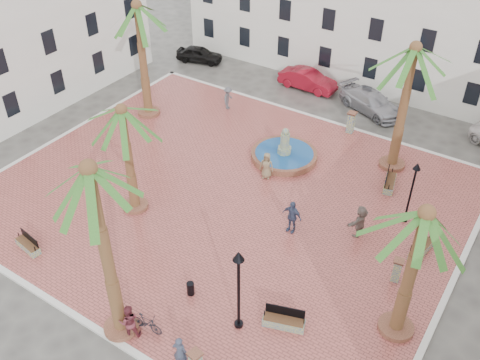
{
  "coord_description": "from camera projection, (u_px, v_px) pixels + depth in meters",
  "views": [
    {
      "loc": [
        14.17,
        -20.02,
        19.42
      ],
      "look_at": [
        1.0,
        0.0,
        1.6
      ],
      "focal_mm": 40.0,
      "sensor_mm": 36.0,
      "label": 1
    }
  ],
  "objects": [
    {
      "name": "ground",
      "position": [
        226.0,
        196.0,
        31.27
      ],
      "size": [
        120.0,
        120.0,
        0.0
      ],
      "primitive_type": "plane",
      "color": "#56544F",
      "rests_on": "ground"
    },
    {
      "name": "plaza",
      "position": [
        226.0,
        195.0,
        31.22
      ],
      "size": [
        26.0,
        22.0,
        0.15
      ],
      "primitive_type": "cube",
      "color": "#AD5049",
      "rests_on": "ground"
    },
    {
      "name": "kerb_n",
      "position": [
        312.0,
        117.0,
        38.59
      ],
      "size": [
        26.3,
        0.3,
        0.16
      ],
      "primitive_type": "cube",
      "color": "silver",
      "rests_on": "ground"
    },
    {
      "name": "kerb_s",
      "position": [
        86.0,
        323.0,
        23.84
      ],
      "size": [
        26.3,
        0.3,
        0.16
      ],
      "primitive_type": "cube",
      "color": "silver",
      "rests_on": "ground"
    },
    {
      "name": "kerb_e",
      "position": [
        450.0,
        288.0,
        25.49
      ],
      "size": [
        0.3,
        22.3,
        0.16
      ],
      "primitive_type": "cube",
      "color": "silver",
      "rests_on": "ground"
    },
    {
      "name": "kerb_w",
      "position": [
        71.0,
        131.0,
        36.95
      ],
      "size": [
        0.3,
        22.3,
        0.16
      ],
      "primitive_type": "cube",
      "color": "silver",
      "rests_on": "ground"
    },
    {
      "name": "building_north",
      "position": [
        369.0,
        16.0,
        41.83
      ],
      "size": [
        30.4,
        7.4,
        9.5
      ],
      "color": "white",
      "rests_on": "ground"
    },
    {
      "name": "fountain",
      "position": [
        284.0,
        154.0,
        34.03
      ],
      "size": [
        4.23,
        4.23,
        2.18
      ],
      "color": "brown",
      "rests_on": "plaza"
    },
    {
      "name": "palm_nw",
      "position": [
        138.0,
        18.0,
        34.63
      ],
      "size": [
        5.22,
        5.22,
        8.27
      ],
      "color": "brown",
      "rests_on": "plaza"
    },
    {
      "name": "palm_sw",
      "position": [
        123.0,
        123.0,
        26.96
      ],
      "size": [
        4.65,
        4.65,
        6.58
      ],
      "color": "brown",
      "rests_on": "plaza"
    },
    {
      "name": "palm_s",
      "position": [
        92.0,
        189.0,
        18.86
      ],
      "size": [
        4.92,
        4.92,
        9.0
      ],
      "color": "brown",
      "rests_on": "plaza"
    },
    {
      "name": "palm_e",
      "position": [
        422.0,
        230.0,
        20.01
      ],
      "size": [
        5.06,
        5.06,
        7.0
      ],
      "color": "brown",
      "rests_on": "plaza"
    },
    {
      "name": "palm_ne",
      "position": [
        413.0,
        62.0,
        29.4
      ],
      "size": [
        5.21,
        5.21,
        8.17
      ],
      "color": "brown",
      "rests_on": "plaza"
    },
    {
      "name": "bench_s",
      "position": [
        28.0,
        245.0,
        27.38
      ],
      "size": [
        1.7,
        0.74,
        0.87
      ],
      "rotation": [
        0.0,
        0.0,
        -0.15
      ],
      "color": "gray",
      "rests_on": "plaza"
    },
    {
      "name": "bench_se",
      "position": [
        284.0,
        321.0,
        23.47
      ],
      "size": [
        1.95,
        1.13,
        0.98
      ],
      "rotation": [
        0.0,
        0.0,
        0.33
      ],
      "color": "gray",
      "rests_on": "plaza"
    },
    {
      "name": "bench_e",
      "position": [
        421.0,
        249.0,
        27.14
      ],
      "size": [
        0.82,
        1.9,
        0.97
      ],
      "rotation": [
        0.0,
        0.0,
        1.43
      ],
      "color": "gray",
      "rests_on": "plaza"
    },
    {
      "name": "bench_ne",
      "position": [
        389.0,
        183.0,
        31.63
      ],
      "size": [
        0.99,
        1.95,
        0.99
      ],
      "rotation": [
        0.0,
        0.0,
        1.81
      ],
      "color": "gray",
      "rests_on": "plaza"
    },
    {
      "name": "lamppost_s",
      "position": [
        239.0,
        277.0,
        21.82
      ],
      "size": [
        0.49,
        0.49,
        4.51
      ],
      "color": "black",
      "rests_on": "plaza"
    },
    {
      "name": "lamppost_e",
      "position": [
        413.0,
        183.0,
        27.77
      ],
      "size": [
        0.42,
        0.42,
        3.83
      ],
      "color": "black",
      "rests_on": "plaza"
    },
    {
      "name": "bollard_n",
      "position": [
        351.0,
        122.0,
        36.26
      ],
      "size": [
        0.56,
        0.56,
        1.54
      ],
      "rotation": [
        0.0,
        0.0,
        0.02
      ],
      "color": "gray",
      "rests_on": "plaza"
    },
    {
      "name": "bollard_e",
      "position": [
        397.0,
        270.0,
        25.4
      ],
      "size": [
        0.55,
        0.55,
        1.33
      ],
      "rotation": [
        0.0,
        0.0,
        0.17
      ],
      "color": "gray",
      "rests_on": "plaza"
    },
    {
      "name": "litter_bin",
      "position": [
        191.0,
        289.0,
        24.9
      ],
      "size": [
        0.36,
        0.36,
        0.7
      ],
      "primitive_type": "cylinder",
      "color": "black",
      "rests_on": "plaza"
    },
    {
      "name": "cyclist_a",
      "position": [
        180.0,
        352.0,
        21.51
      ],
      "size": [
        0.72,
        0.57,
        1.73
      ],
      "primitive_type": "imported",
      "rotation": [
        0.0,
        0.0,
        3.4
      ],
      "color": "#363C50",
      "rests_on": "plaza"
    },
    {
      "name": "cyclist_b",
      "position": [
        129.0,
        321.0,
        22.71
      ],
      "size": [
        1.1,
        1.09,
        1.79
      ],
      "primitive_type": "imported",
      "rotation": [
        0.0,
        0.0,
        3.88
      ],
      "color": "maroon",
      "rests_on": "plaza"
    },
    {
      "name": "bicycle_b",
      "position": [
        147.0,
        323.0,
        23.16
      ],
      "size": [
        1.6,
        0.6,
        0.94
      ],
      "primitive_type": "imported",
      "rotation": [
        0.0,
        0.0,
        1.67
      ],
      "color": "black",
      "rests_on": "plaza"
    },
    {
      "name": "pedestrian_fountain_a",
      "position": [
        267.0,
        166.0,
        32.02
      ],
      "size": [
        0.96,
        0.77,
        1.72
      ],
      "primitive_type": "imported",
      "rotation": [
        0.0,
        0.0,
        0.3
      ],
      "color": "#7F6D4D",
      "rests_on": "plaza"
    },
    {
      "name": "pedestrian_fountain_b",
      "position": [
        292.0,
        216.0,
        28.08
      ],
      "size": [
        1.17,
        0.55,
        1.96
      ],
      "primitive_type": "imported",
      "rotation": [
        0.0,
        0.0,
        -0.06
      ],
      "color": "#36415F",
      "rests_on": "plaza"
    },
    {
      "name": "pedestrian_north",
      "position": [
        228.0,
        98.0,
        38.92
      ],
      "size": [
        0.85,
        1.21,
        1.71
      ],
      "primitive_type": "imported",
      "rotation": [
        0.0,
        0.0,
        1.78
      ],
      "color": "#515257",
      "rests_on": "plaza"
    },
    {
      "name": "pedestrian_east",
      "position": [
        360.0,
        221.0,
        27.86
      ],
      "size": [
        0.89,
        1.81,
        1.87
      ],
      "primitive_type": "imported",
      "rotation": [
        0.0,
        0.0,
        -1.77
      ],
      "color": "#76665E",
      "rests_on": "plaza"
    },
    {
      "name": "car_black",
      "position": [
        199.0,
        54.0,
        46.01
      ],
      "size": [
        4.24,
        2.64,
        1.35
      ],
      "primitive_type": "imported",
      "rotation": [
        0.0,
        0.0,
        1.86
      ],
      "color": "black",
      "rests_on": "ground"
    },
    {
      "name": "car_red",
      "position": [
        308.0,
        80.0,
        41.85
      ],
      "size": [
        4.67,
        1.71,
        1.53
      ],
      "primitive_type": "imported",
      "rotation": [
        0.0,
        0.0,
        1.55
      ],
      "color": "maroon",
      "rests_on": "ground"
    },
    {
      "name": "car_silver",
      "position": [
        371.0,
        102.0,
        38.96
      ],
      "size": [
        5.65,
        3.97,
        1.52
      ],
      "primitive_type": "imported",
      "rotation": [
        0.0,
        0.0,
        1.18
      ],
      "color": "#A0A0A8",
      "rests_on": "ground"
    }
  ]
}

